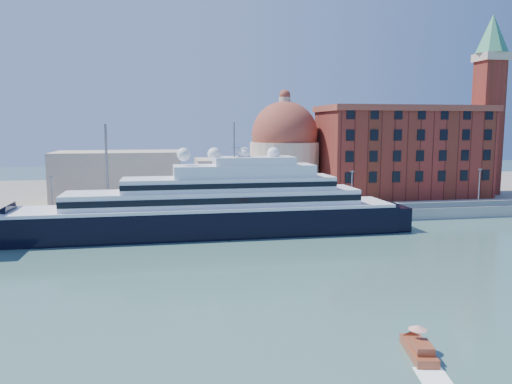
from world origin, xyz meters
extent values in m
plane|color=#375F5B|center=(0.00, 0.00, 0.00)|extent=(400.00, 400.00, 0.00)
cube|color=gray|center=(0.00, 34.00, 1.25)|extent=(180.00, 10.00, 2.50)
cube|color=slate|center=(0.00, 75.00, 1.00)|extent=(260.00, 72.00, 2.00)
cube|color=slate|center=(0.00, 29.50, 3.10)|extent=(180.00, 0.10, 1.20)
cube|color=black|center=(-1.81, 23.00, 2.03)|extent=(72.13, 11.10, 6.01)
cube|color=black|center=(34.26, 23.00, 1.85)|extent=(5.55, 10.17, 5.55)
cube|color=white|center=(-1.81, 23.00, 5.27)|extent=(70.28, 11.28, 0.55)
cube|color=white|center=(0.04, 23.00, 6.94)|extent=(53.64, 9.25, 2.77)
cube|color=black|center=(0.04, 18.38, 6.94)|extent=(53.64, 0.15, 1.11)
cube|color=white|center=(2.82, 23.00, 9.52)|extent=(38.84, 8.32, 2.40)
cube|color=white|center=(5.59, 23.00, 11.84)|extent=(25.89, 7.40, 2.22)
cube|color=white|center=(7.44, 23.00, 13.69)|extent=(14.80, 6.47, 1.48)
cylinder|color=slate|center=(3.74, 23.00, 17.57)|extent=(0.28, 0.28, 6.47)
sphere|color=white|center=(-5.51, 23.00, 14.98)|extent=(2.40, 2.40, 2.40)
sphere|color=white|center=(0.04, 23.00, 14.98)|extent=(2.40, 2.40, 2.40)
sphere|color=white|center=(5.59, 23.00, 14.98)|extent=(2.40, 2.40, 2.40)
sphere|color=white|center=(11.14, 23.00, 14.98)|extent=(2.40, 2.40, 2.40)
cube|color=brown|center=(12.37, -29.82, 0.33)|extent=(2.99, 5.89, 0.94)
cube|color=brown|center=(12.18, -30.73, 1.12)|extent=(1.95, 2.60, 0.75)
cylinder|color=slate|center=(12.47, -29.36, 1.50)|extent=(0.06, 0.06, 1.50)
cone|color=red|center=(12.47, -29.36, 2.34)|extent=(1.69, 1.69, 0.37)
cube|color=maroon|center=(52.00, 52.00, 13.00)|extent=(42.00, 18.00, 22.00)
cube|color=brown|center=(52.00, 52.00, 24.50)|extent=(43.00, 19.00, 1.50)
cube|color=maroon|center=(76.00, 52.00, 19.50)|extent=(6.00, 6.00, 35.00)
cube|color=beige|center=(76.00, 52.00, 38.00)|extent=(7.00, 7.00, 2.00)
cone|color=#3E8A63|center=(76.00, 52.00, 44.00)|extent=(8.40, 8.40, 10.00)
cylinder|color=beige|center=(22.00, 58.00, 9.00)|extent=(18.00, 18.00, 14.00)
sphere|color=brown|center=(22.00, 58.00, 18.00)|extent=(17.00, 17.00, 17.00)
cylinder|color=beige|center=(22.00, 58.00, 26.00)|extent=(3.00, 3.00, 3.00)
cube|color=beige|center=(8.00, 56.00, 7.00)|extent=(18.00, 14.00, 10.00)
cube|color=beige|center=(-20.00, 58.00, 8.00)|extent=(30.00, 16.00, 12.00)
cylinder|color=slate|center=(-30.00, 31.00, 6.50)|extent=(0.24, 0.24, 8.00)
cube|color=slate|center=(-30.00, 31.00, 10.60)|extent=(0.80, 0.30, 0.25)
cylinder|color=slate|center=(0.00, 31.00, 6.50)|extent=(0.24, 0.24, 8.00)
cube|color=slate|center=(0.00, 31.00, 10.60)|extent=(0.80, 0.30, 0.25)
cylinder|color=slate|center=(30.00, 31.00, 6.50)|extent=(0.24, 0.24, 8.00)
cube|color=slate|center=(30.00, 31.00, 10.60)|extent=(0.80, 0.30, 0.25)
cylinder|color=slate|center=(60.00, 31.00, 6.50)|extent=(0.24, 0.24, 8.00)
cube|color=slate|center=(60.00, 31.00, 10.60)|extent=(0.80, 0.30, 0.25)
cylinder|color=slate|center=(-20.00, 33.00, 11.50)|extent=(0.50, 0.50, 18.00)
camera|label=1|loc=(-9.42, -68.02, 19.89)|focal=35.00mm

